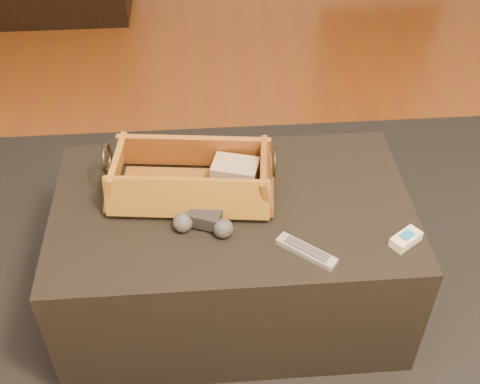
{
  "coord_description": "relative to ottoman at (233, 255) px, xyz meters",
  "views": [
    {
      "loc": [
        0.11,
        -0.9,
        1.57
      ],
      "look_at": [
        0.2,
        0.3,
        0.49
      ],
      "focal_mm": 45.0,
      "sensor_mm": 36.0,
      "label": 1
    }
  ],
  "objects": [
    {
      "name": "game_controller",
      "position": [
        -0.08,
        -0.09,
        0.24
      ],
      "size": [
        0.17,
        0.12,
        0.05
      ],
      "color": "black",
      "rests_on": "ottoman"
    },
    {
      "name": "silver_remote",
      "position": [
        0.18,
        -0.2,
        0.22
      ],
      "size": [
        0.15,
        0.13,
        0.02
      ],
      "color": "#929499",
      "rests_on": "ottoman"
    },
    {
      "name": "tv_remote",
      "position": [
        -0.13,
        0.04,
        0.24
      ],
      "size": [
        0.24,
        0.06,
        0.03
      ],
      "primitive_type": "cube",
      "rotation": [
        0.0,
        0.0,
        -0.01
      ],
      "color": "black",
      "rests_on": "wicker_basket"
    },
    {
      "name": "cloth_bundle",
      "position": [
        0.01,
        0.07,
        0.26
      ],
      "size": [
        0.15,
        0.12,
        0.07
      ],
      "primitive_type": "cube",
      "rotation": [
        0.0,
        0.0,
        -0.29
      ],
      "color": "tan",
      "rests_on": "wicker_basket"
    },
    {
      "name": "ottoman",
      "position": [
        0.0,
        0.0,
        0.0
      ],
      "size": [
        1.0,
        0.6,
        0.42
      ],
      "primitive_type": "cube",
      "color": "black",
      "rests_on": "area_rug"
    },
    {
      "name": "area_rug",
      "position": [
        0.0,
        -0.05,
        -0.22
      ],
      "size": [
        2.6,
        2.0,
        0.01
      ],
      "primitive_type": "cube",
      "color": "black",
      "rests_on": "floor"
    },
    {
      "name": "wicker_basket",
      "position": [
        -0.11,
        0.05,
        0.26
      ],
      "size": [
        0.48,
        0.29,
        0.16
      ],
      "color": "#965722",
      "rests_on": "ottoman"
    },
    {
      "name": "cream_gadget",
      "position": [
        0.44,
        -0.18,
        0.22
      ],
      "size": [
        0.09,
        0.08,
        0.03
      ],
      "color": "silver",
      "rests_on": "ottoman"
    }
  ]
}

